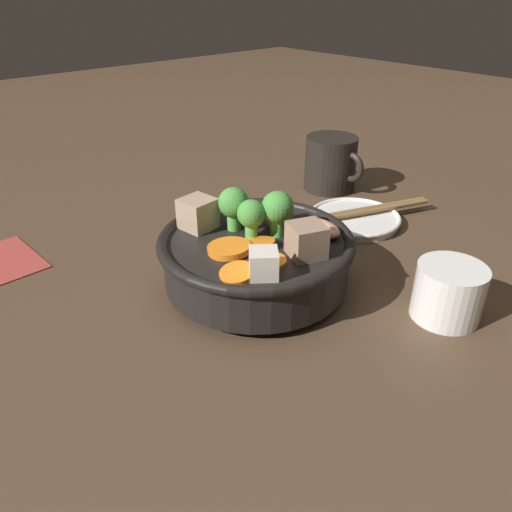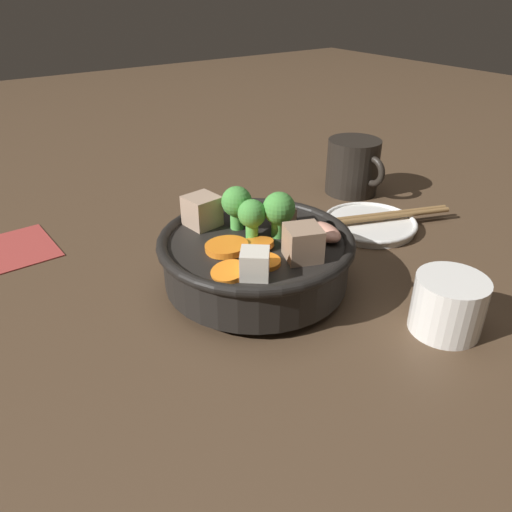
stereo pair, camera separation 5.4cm
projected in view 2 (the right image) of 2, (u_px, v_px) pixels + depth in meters
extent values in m
plane|color=#4C3826|center=(256.00, 286.00, 0.56)|extent=(3.00, 3.00, 0.00)
cylinder|color=black|center=(256.00, 282.00, 0.56)|extent=(0.11, 0.11, 0.01)
cylinder|color=black|center=(256.00, 260.00, 0.55)|extent=(0.20, 0.20, 0.05)
torus|color=black|center=(256.00, 240.00, 0.53)|extent=(0.21, 0.21, 0.01)
cylinder|color=brown|center=(256.00, 251.00, 0.54)|extent=(0.19, 0.19, 0.03)
cylinder|color=orange|center=(229.00, 272.00, 0.47)|extent=(0.04, 0.04, 0.01)
cylinder|color=orange|center=(257.00, 244.00, 0.52)|extent=(0.04, 0.04, 0.01)
cylinder|color=orange|center=(229.00, 248.00, 0.51)|extent=(0.06, 0.06, 0.01)
cylinder|color=orange|center=(264.00, 262.00, 0.49)|extent=(0.04, 0.04, 0.00)
cylinder|color=#59B84C|center=(255.00, 229.00, 0.54)|extent=(0.01, 0.01, 0.02)
sphere|color=#47933D|center=(255.00, 213.00, 0.53)|extent=(0.03, 0.03, 0.03)
cylinder|color=#59B84C|center=(279.00, 227.00, 0.54)|extent=(0.02, 0.02, 0.02)
sphere|color=#47933D|center=(279.00, 208.00, 0.53)|extent=(0.03, 0.03, 0.03)
cylinder|color=#59B84C|center=(237.00, 220.00, 0.56)|extent=(0.02, 0.02, 0.02)
sphere|color=#47933D|center=(237.00, 201.00, 0.55)|extent=(0.03, 0.03, 0.03)
cube|color=#9E7F66|center=(283.00, 216.00, 0.56)|extent=(0.03, 0.03, 0.02)
cube|color=silver|center=(255.00, 264.00, 0.47)|extent=(0.04, 0.04, 0.03)
cube|color=#9E7F66|center=(303.00, 243.00, 0.49)|extent=(0.04, 0.04, 0.03)
cube|color=tan|center=(202.00, 211.00, 0.56)|extent=(0.04, 0.04, 0.03)
ellipsoid|color=#EA9E84|center=(325.00, 232.00, 0.53)|extent=(0.05, 0.03, 0.02)
cylinder|color=white|center=(370.00, 225.00, 0.69)|extent=(0.12, 0.12, 0.01)
torus|color=white|center=(370.00, 222.00, 0.69)|extent=(0.13, 0.13, 0.01)
cylinder|color=white|center=(448.00, 305.00, 0.48)|extent=(0.07, 0.07, 0.06)
cylinder|color=brown|center=(452.00, 290.00, 0.47)|extent=(0.06, 0.06, 0.00)
cylinder|color=black|center=(353.00, 166.00, 0.79)|extent=(0.08, 0.08, 0.09)
torus|color=black|center=(372.00, 171.00, 0.76)|extent=(0.05, 0.01, 0.05)
cube|color=#A33833|center=(21.00, 247.00, 0.64)|extent=(0.11, 0.08, 0.00)
cylinder|color=olive|center=(372.00, 219.00, 0.68)|extent=(0.09, 0.22, 0.01)
cylinder|color=olive|center=(369.00, 216.00, 0.69)|extent=(0.09, 0.22, 0.01)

